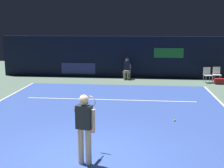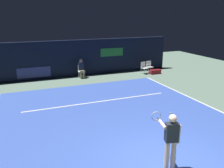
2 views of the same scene
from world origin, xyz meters
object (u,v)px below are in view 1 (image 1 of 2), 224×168
tennis_ball (175,120)px  equipment_bag (222,81)px  courtside_chair_near (217,74)px  courtside_chair_far (208,74)px  tennis_player (85,125)px  line_judge_on_chair (127,68)px

tennis_ball → equipment_bag: (3.40, 6.84, 0.11)m
courtside_chair_near → courtside_chair_far: 0.60m
tennis_player → line_judge_on_chair: (0.44, 11.19, -0.30)m
courtside_chair_near → tennis_ball: size_ratio=12.94×
courtside_chair_near → tennis_ball: bearing=-113.4°
tennis_player → courtside_chair_far: size_ratio=1.97×
tennis_ball → courtside_chair_near: bearing=66.6°
tennis_ball → equipment_bag: bearing=63.5°
courtside_chair_far → tennis_ball: 7.72m
line_judge_on_chair → courtside_chair_near: (5.27, -0.36, -0.18)m
tennis_player → equipment_bag: 11.85m
tennis_ball → equipment_bag: equipment_bag is taller
line_judge_on_chair → tennis_ball: (2.06, -7.79, -0.64)m
line_judge_on_chair → courtside_chair_far: 4.74m
courtside_chair_near → equipment_bag: courtside_chair_near is taller
line_judge_on_chair → tennis_ball: size_ratio=19.41×
equipment_bag → courtside_chair_far: bearing=153.3°
courtside_chair_far → equipment_bag: 0.92m
courtside_chair_far → equipment_bag: size_ratio=1.05×
line_judge_on_chair → equipment_bag: (5.46, -0.95, -0.53)m
equipment_bag → line_judge_on_chair: bearing=170.8°
tennis_player → equipment_bag: size_ratio=2.06×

